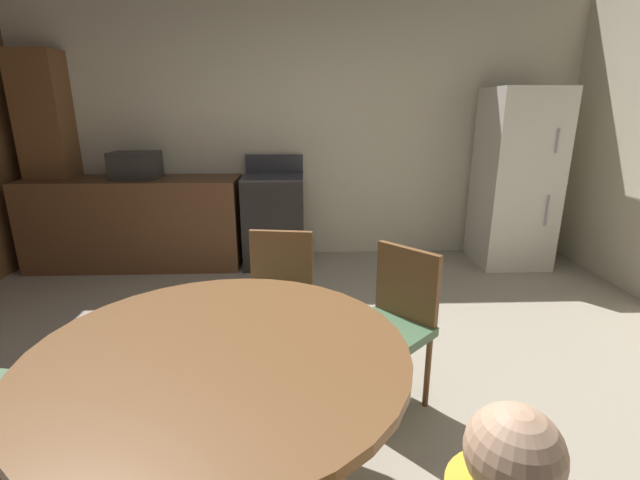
# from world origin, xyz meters

# --- Properties ---
(ground_plane) EXTENTS (14.00, 14.00, 0.00)m
(ground_plane) POSITION_xyz_m (0.00, 0.00, 0.00)
(ground_plane) COLOR #A89E89
(wall_back) EXTENTS (6.08, 0.12, 2.70)m
(wall_back) POSITION_xyz_m (0.00, 2.87, 1.35)
(wall_back) COLOR beige
(wall_back) RESTS_ON ground
(kitchen_counter) EXTENTS (2.10, 0.60, 0.90)m
(kitchen_counter) POSITION_xyz_m (-1.69, 2.47, 0.45)
(kitchen_counter) COLOR brown
(kitchen_counter) RESTS_ON ground
(pantry_column) EXTENTS (0.44, 0.36, 2.10)m
(pantry_column) POSITION_xyz_m (-2.52, 2.65, 1.05)
(pantry_column) COLOR brown
(pantry_column) RESTS_ON ground
(oven_range) EXTENTS (0.60, 0.60, 1.10)m
(oven_range) POSITION_xyz_m (-0.29, 2.48, 0.47)
(oven_range) COLOR black
(oven_range) RESTS_ON ground
(refrigerator) EXTENTS (0.68, 0.68, 1.76)m
(refrigerator) POSITION_xyz_m (2.15, 2.42, 0.88)
(refrigerator) COLOR silver
(refrigerator) RESTS_ON ground
(microwave) EXTENTS (0.44, 0.32, 0.26)m
(microwave) POSITION_xyz_m (-1.63, 2.47, 1.03)
(microwave) COLOR #2D2B28
(microwave) RESTS_ON kitchen_counter
(dining_table) EXTENTS (1.34, 1.34, 0.76)m
(dining_table) POSITION_xyz_m (-0.29, -0.55, 0.61)
(dining_table) COLOR brown
(dining_table) RESTS_ON ground
(chair_north) EXTENTS (0.45, 0.45, 0.87)m
(chair_north) POSITION_xyz_m (-0.14, 0.48, 0.50)
(chair_north) COLOR brown
(chair_north) RESTS_ON ground
(chair_northeast) EXTENTS (0.57, 0.57, 0.87)m
(chair_northeast) POSITION_xyz_m (0.48, 0.16, 0.50)
(chair_northeast) COLOR brown
(chair_northeast) RESTS_ON ground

